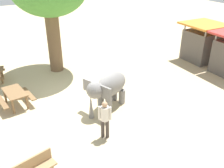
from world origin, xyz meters
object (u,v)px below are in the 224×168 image
picnic_table_far (15,95)px  person_handler (105,117)px  market_stall_orange (202,44)px  elephant (108,87)px

picnic_table_far → person_handler: bearing=24.5°
person_handler → market_stall_orange: 10.35m
elephant → picnic_table_far: 4.39m
person_handler → elephant: bearing=3.7°
market_stall_orange → elephant: bearing=-73.4°
picnic_table_far → market_stall_orange: size_ratio=0.68×
elephant → person_handler: size_ratio=1.47×
elephant → person_handler: bearing=37.9°
person_handler → picnic_table_far: size_ratio=0.94×
elephant → picnic_table_far: bearing=-51.5°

